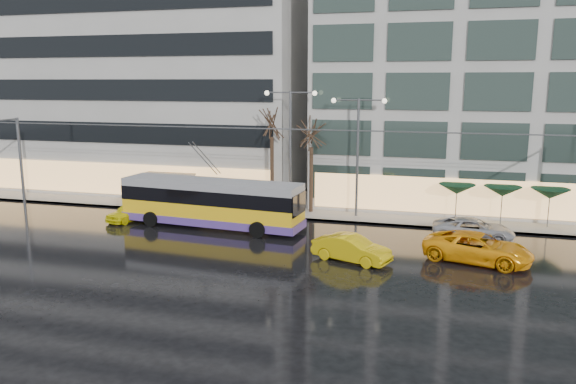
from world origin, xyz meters
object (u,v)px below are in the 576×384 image
at_px(bus_shelter, 165,182).
at_px(taxi_a, 131,211).
at_px(street_lamp_near, 290,134).
at_px(trolleybus, 211,204).

xyz_separation_m(bus_shelter, taxi_a, (-0.15, -4.99, -1.30)).
distance_m(bus_shelter, street_lamp_near, 11.14).
bearing_deg(taxi_a, street_lamp_near, 40.32).
bearing_deg(street_lamp_near, trolleybus, -127.79).
bearing_deg(trolleybus, bus_shelter, 139.91).
distance_m(trolleybus, street_lamp_near, 8.08).
relative_size(bus_shelter, street_lamp_near, 0.47).
relative_size(trolleybus, street_lamp_near, 1.43).
xyz_separation_m(trolleybus, taxi_a, (-6.38, 0.25, -0.94)).
bearing_deg(bus_shelter, street_lamp_near, 0.63).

